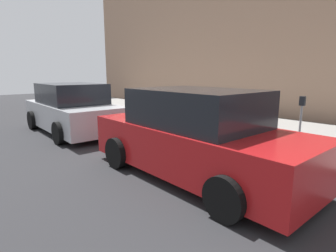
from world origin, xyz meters
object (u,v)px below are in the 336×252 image
at_px(suitcase_maroon_1, 231,127).
at_px(suitcase_red_5, 181,120).
at_px(parking_meter, 301,115).
at_px(suitcase_teal_3, 202,122).
at_px(suitcase_navy_4, 191,118).
at_px(fire_hydrant, 152,112).
at_px(parked_car_red_0, 196,137).
at_px(suitcase_olive_2, 217,122).
at_px(parked_car_silver_1, 72,110).
at_px(suitcase_silver_0, 244,131).
at_px(suitcase_black_6, 174,118).
at_px(bollard_post, 139,109).
at_px(suitcase_silver_7, 165,117).

height_order(suitcase_maroon_1, suitcase_red_5, suitcase_red_5).
xyz_separation_m(suitcase_maroon_1, parking_meter, (-1.80, -0.22, 0.53)).
bearing_deg(parking_meter, suitcase_teal_3, 5.55).
relative_size(suitcase_navy_4, parking_meter, 0.66).
xyz_separation_m(suitcase_teal_3, fire_hydrant, (2.46, -0.02, 0.05)).
bearing_deg(parked_car_red_0, suitcase_maroon_1, -68.77).
bearing_deg(fire_hydrant, suitcase_maroon_1, -179.45).
xyz_separation_m(suitcase_olive_2, suitcase_teal_3, (0.50, 0.08, -0.04)).
xyz_separation_m(suitcase_maroon_1, parked_car_silver_1, (4.39, 2.65, 0.32)).
xyz_separation_m(suitcase_maroon_1, suitcase_navy_4, (1.46, 0.06, 0.09)).
height_order(suitcase_silver_0, suitcase_red_5, suitcase_silver_0).
relative_size(suitcase_silver_0, suitcase_maroon_1, 1.40).
relative_size(suitcase_teal_3, parking_meter, 0.57).
relative_size(suitcase_maroon_1, parking_meter, 0.51).
bearing_deg(suitcase_red_5, parking_meter, -175.94).
bearing_deg(suitcase_teal_3, suitcase_red_5, -0.51).
relative_size(suitcase_black_6, bollard_post, 0.73).
bearing_deg(parking_meter, suitcase_silver_0, 13.30).
relative_size(suitcase_teal_3, bollard_post, 0.82).
distance_m(suitcase_maroon_1, parking_meter, 1.89).
bearing_deg(suitcase_olive_2, suitcase_silver_7, 0.90).
xyz_separation_m(suitcase_navy_4, parked_car_silver_1, (2.93, 2.59, 0.22)).
bearing_deg(suitcase_olive_2, suitcase_teal_3, 9.44).
xyz_separation_m(suitcase_silver_0, suitcase_teal_3, (1.48, -0.04, 0.05)).
bearing_deg(bollard_post, suitcase_teal_3, -177.56).
bearing_deg(parked_car_silver_1, suitcase_olive_2, -145.43).
distance_m(suitcase_silver_0, fire_hydrant, 3.94).
bearing_deg(suitcase_silver_7, suitcase_black_6, -174.96).
bearing_deg(suitcase_teal_3, suitcase_silver_7, -1.52).
relative_size(suitcase_olive_2, bollard_post, 1.23).
bearing_deg(suitcase_red_5, suitcase_olive_2, -176.99).
bearing_deg(fire_hydrant, parked_car_red_0, 149.69).
distance_m(bollard_post, parked_car_red_0, 5.62).
bearing_deg(parking_meter, parked_car_red_0, 75.05).
distance_m(suitcase_teal_3, suitcase_red_5, 0.92).
bearing_deg(suitcase_silver_0, fire_hydrant, -0.86).
distance_m(suitcase_silver_0, suitcase_maroon_1, 0.50).
bearing_deg(fire_hydrant, suitcase_black_6, -176.74).
xyz_separation_m(fire_hydrant, parking_meter, (-5.25, -0.25, 0.44)).
height_order(suitcase_navy_4, parked_car_silver_1, parked_car_silver_1).
distance_m(suitcase_red_5, fire_hydrant, 1.55).
height_order(suitcase_maroon_1, fire_hydrant, fire_hydrant).
height_order(suitcase_olive_2, suitcase_red_5, suitcase_olive_2).
distance_m(suitcase_silver_0, suitcase_navy_4, 1.95).
relative_size(suitcase_silver_7, parked_car_red_0, 0.18).
distance_m(suitcase_olive_2, bollard_post, 3.52).
height_order(suitcase_red_5, parking_meter, parking_meter).
bearing_deg(suitcase_silver_0, parked_car_red_0, 101.92).
xyz_separation_m(suitcase_olive_2, suitcase_silver_7, (2.26, 0.04, -0.10)).
height_order(suitcase_maroon_1, parked_car_red_0, parked_car_red_0).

